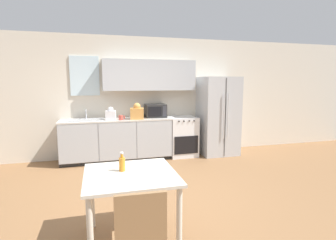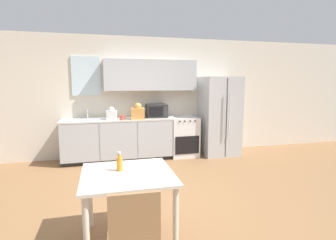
{
  "view_description": "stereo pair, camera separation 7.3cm",
  "coord_description": "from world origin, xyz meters",
  "px_view_note": "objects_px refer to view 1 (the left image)",
  "views": [
    {
      "loc": [
        -0.76,
        -3.7,
        1.69
      ],
      "look_at": [
        0.4,
        0.57,
        1.05
      ],
      "focal_mm": 28.0,
      "sensor_mm": 36.0,
      "label": 1
    },
    {
      "loc": [
        -0.68,
        -3.71,
        1.69
      ],
      "look_at": [
        0.4,
        0.57,
        1.05
      ],
      "focal_mm": 28.0,
      "sensor_mm": 36.0,
      "label": 2
    }
  ],
  "objects_px": {
    "oven_range": "(182,136)",
    "drink_bottle": "(122,164)",
    "dining_table": "(131,184)",
    "refrigerator": "(218,116)",
    "microwave": "(155,111)",
    "dining_chair_near": "(140,239)",
    "coffee_mug": "(121,118)"
  },
  "relations": [
    {
      "from": "refrigerator",
      "to": "drink_bottle",
      "type": "relative_size",
      "value": 8.79
    },
    {
      "from": "oven_range",
      "to": "dining_chair_near",
      "type": "bearing_deg",
      "value": -112.49
    },
    {
      "from": "dining_table",
      "to": "drink_bottle",
      "type": "height_order",
      "value": "drink_bottle"
    },
    {
      "from": "coffee_mug",
      "to": "oven_range",
      "type": "bearing_deg",
      "value": 6.78
    },
    {
      "from": "drink_bottle",
      "to": "dining_chair_near",
      "type": "bearing_deg",
      "value": -87.7
    },
    {
      "from": "dining_chair_near",
      "to": "drink_bottle",
      "type": "relative_size",
      "value": 4.51
    },
    {
      "from": "microwave",
      "to": "drink_bottle",
      "type": "distance_m",
      "value": 3.21
    },
    {
      "from": "oven_range",
      "to": "dining_table",
      "type": "xyz_separation_m",
      "value": [
        -1.56,
        -3.04,
        0.19
      ]
    },
    {
      "from": "dining_table",
      "to": "microwave",
      "type": "bearing_deg",
      "value": 72.98
    },
    {
      "from": "oven_range",
      "to": "drink_bottle",
      "type": "xyz_separation_m",
      "value": [
        -1.64,
        -2.94,
        0.38
      ]
    },
    {
      "from": "dining_chair_near",
      "to": "coffee_mug",
      "type": "bearing_deg",
      "value": 88.97
    },
    {
      "from": "dining_chair_near",
      "to": "drink_bottle",
      "type": "bearing_deg",
      "value": 94.52
    },
    {
      "from": "microwave",
      "to": "dining_chair_near",
      "type": "bearing_deg",
      "value": -104.13
    },
    {
      "from": "coffee_mug",
      "to": "drink_bottle",
      "type": "relative_size",
      "value": 0.63
    },
    {
      "from": "oven_range",
      "to": "refrigerator",
      "type": "distance_m",
      "value": 0.98
    },
    {
      "from": "refrigerator",
      "to": "microwave",
      "type": "height_order",
      "value": "refrigerator"
    },
    {
      "from": "microwave",
      "to": "dining_table",
      "type": "xyz_separation_m",
      "value": [
        -0.96,
        -3.13,
        -0.41
      ]
    },
    {
      "from": "oven_range",
      "to": "microwave",
      "type": "relative_size",
      "value": 1.98
    },
    {
      "from": "refrigerator",
      "to": "microwave",
      "type": "distance_m",
      "value": 1.49
    },
    {
      "from": "microwave",
      "to": "dining_chair_near",
      "type": "distance_m",
      "value": 4.12
    },
    {
      "from": "dining_table",
      "to": "drink_bottle",
      "type": "xyz_separation_m",
      "value": [
        -0.08,
        0.1,
        0.2
      ]
    },
    {
      "from": "coffee_mug",
      "to": "dining_table",
      "type": "bearing_deg",
      "value": -93.42
    },
    {
      "from": "dining_chair_near",
      "to": "microwave",
      "type": "bearing_deg",
      "value": 78.09
    },
    {
      "from": "dining_chair_near",
      "to": "drink_bottle",
      "type": "height_order",
      "value": "drink_bottle"
    },
    {
      "from": "refrigerator",
      "to": "dining_chair_near",
      "type": "xyz_separation_m",
      "value": [
        -2.47,
        -3.81,
        -0.37
      ]
    },
    {
      "from": "oven_range",
      "to": "drink_bottle",
      "type": "relative_size",
      "value": 4.37
    },
    {
      "from": "oven_range",
      "to": "microwave",
      "type": "distance_m",
      "value": 0.86
    },
    {
      "from": "coffee_mug",
      "to": "dining_table",
      "type": "distance_m",
      "value": 2.89
    },
    {
      "from": "oven_range",
      "to": "dining_chair_near",
      "type": "height_order",
      "value": "dining_chair_near"
    },
    {
      "from": "oven_range",
      "to": "dining_chair_near",
      "type": "distance_m",
      "value": 4.18
    },
    {
      "from": "microwave",
      "to": "coffee_mug",
      "type": "xyz_separation_m",
      "value": [
        -0.79,
        -0.26,
        -0.1
      ]
    },
    {
      "from": "drink_bottle",
      "to": "oven_range",
      "type": "bearing_deg",
      "value": 60.87
    }
  ]
}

